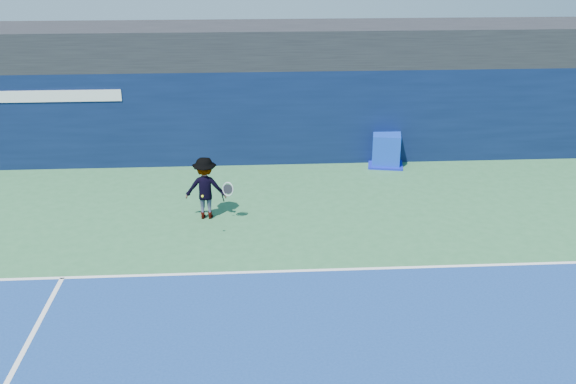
# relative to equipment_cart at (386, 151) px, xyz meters

# --- Properties ---
(ground) EXTENTS (80.00, 80.00, 0.00)m
(ground) POSITION_rel_equipment_cart_xyz_m (-3.46, -9.79, -0.47)
(ground) COLOR #306C3E
(ground) RESTS_ON ground
(baseline) EXTENTS (24.00, 0.10, 0.01)m
(baseline) POSITION_rel_equipment_cart_xyz_m (-3.46, -6.79, -0.47)
(baseline) COLOR white
(baseline) RESTS_ON ground
(stadium_band) EXTENTS (36.00, 3.00, 1.20)m
(stadium_band) POSITION_rel_equipment_cart_xyz_m (-3.46, 1.71, 3.13)
(stadium_band) COLOR black
(stadium_band) RESTS_ON back_wall_assembly
(back_wall_assembly) EXTENTS (36.00, 1.03, 3.00)m
(back_wall_assembly) POSITION_rel_equipment_cart_xyz_m (-3.47, 0.71, 1.03)
(back_wall_assembly) COLOR #091536
(back_wall_assembly) RESTS_ON ground
(equipment_cart) EXTENTS (1.27, 1.27, 1.04)m
(equipment_cart) POSITION_rel_equipment_cart_xyz_m (0.00, 0.00, 0.00)
(equipment_cart) COLOR #0C30B2
(equipment_cart) RESTS_ON ground
(tennis_player) EXTENTS (1.29, 0.72, 1.65)m
(tennis_player) POSITION_rel_equipment_cart_xyz_m (-5.51, -3.75, 0.35)
(tennis_player) COLOR white
(tennis_player) RESTS_ON ground
(tennis_ball) EXTENTS (0.06, 0.06, 0.06)m
(tennis_ball) POSITION_rel_equipment_cart_xyz_m (-5.48, -5.20, 0.72)
(tennis_ball) COLOR yellow
(tennis_ball) RESTS_ON ground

